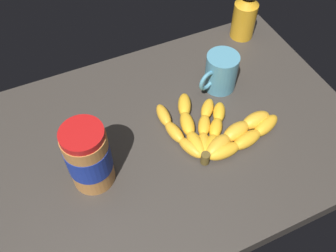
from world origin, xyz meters
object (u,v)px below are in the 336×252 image
Objects in this scene: peanut_butter_jar at (88,157)px; honey_bottle at (245,16)px; banana_bunch at (216,131)px; coffee_mug at (221,72)px.

peanut_butter_jar is 1.09× the size of honey_bottle.
banana_bunch is 2.25× the size of coffee_mug.
honey_bottle is at bearing -136.59° from coffee_mug.
peanut_butter_jar is 1.39× the size of coffee_mug.
honey_bottle is (-24.82, -28.96, 5.27)cm from banana_bunch.
banana_bunch is at bearing 49.40° from honey_bottle.
honey_bottle reaches higher than coffee_mug.
banana_bunch is 1.77× the size of honey_bottle.
banana_bunch is 38.50cm from honey_bottle.
peanut_butter_jar reaches higher than honey_bottle.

